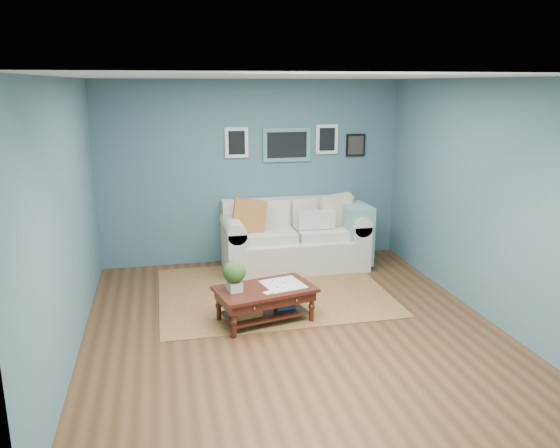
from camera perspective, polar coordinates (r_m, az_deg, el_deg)
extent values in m
plane|color=brown|center=(6.19, 1.25, -10.72)|extent=(5.00, 5.00, 0.00)
plane|color=white|center=(5.60, 1.41, 15.14)|extent=(5.00, 5.00, 0.00)
cube|color=#466F74|center=(8.15, -2.90, 5.40)|extent=(4.50, 0.02, 2.70)
cube|color=#466F74|center=(3.48, 11.33, -7.54)|extent=(4.50, 0.02, 2.70)
cube|color=#466F74|center=(5.66, -21.39, 0.33)|extent=(0.02, 5.00, 2.70)
cube|color=#466F74|center=(6.64, 20.54, 2.40)|extent=(0.02, 5.00, 2.70)
cube|color=teal|center=(8.18, 0.71, 8.27)|extent=(0.72, 0.03, 0.50)
cube|color=black|center=(8.16, 0.74, 8.26)|extent=(0.60, 0.01, 0.38)
cube|color=white|center=(8.03, -4.56, 8.47)|extent=(0.34, 0.03, 0.44)
cube|color=white|center=(8.33, 4.92, 8.82)|extent=(0.34, 0.03, 0.44)
cube|color=black|center=(8.49, 7.90, 8.17)|extent=(0.30, 0.03, 0.34)
cube|color=#553218|center=(7.16, -0.80, -7.06)|extent=(2.89, 2.32, 0.01)
cube|color=silver|center=(8.03, 1.47, -2.98)|extent=(1.53, 0.95, 0.45)
cube|color=silver|center=(8.24, 0.88, 0.98)|extent=(2.00, 0.24, 0.52)
cube|color=silver|center=(7.83, -4.89, -2.65)|extent=(0.26, 0.95, 0.67)
cube|color=silver|center=(8.25, 7.52, -1.84)|extent=(0.26, 0.95, 0.67)
cylinder|color=silver|center=(7.74, -4.94, -0.29)|extent=(0.28, 0.95, 0.28)
cylinder|color=silver|center=(8.16, 7.59, 0.41)|extent=(0.28, 0.95, 0.28)
cube|color=silver|center=(7.80, -1.32, -1.24)|extent=(0.78, 0.60, 0.14)
cube|color=silver|center=(7.99, 4.45, -0.89)|extent=(0.78, 0.60, 0.14)
cube|color=silver|center=(8.02, -1.75, 1.15)|extent=(0.78, 0.13, 0.39)
cube|color=silver|center=(8.20, 3.87, 1.43)|extent=(0.78, 0.13, 0.39)
cube|color=#C06027|center=(7.68, -3.24, 0.87)|extent=(0.52, 0.19, 0.51)
cube|color=beige|center=(8.06, 5.92, 1.47)|extent=(0.51, 0.19, 0.50)
cube|color=beige|center=(7.87, 3.82, 0.46)|extent=(0.54, 0.13, 0.26)
cube|color=#74A9A4|center=(8.09, 7.86, -0.99)|extent=(0.37, 0.59, 0.86)
cube|color=black|center=(6.19, -1.59, -6.82)|extent=(1.20, 0.86, 0.04)
cube|color=black|center=(6.21, -1.59, -7.44)|extent=(1.11, 0.77, 0.11)
cube|color=black|center=(6.30, -1.57, -9.25)|extent=(1.00, 0.66, 0.02)
sphere|color=gold|center=(5.87, -2.71, -8.79)|extent=(0.03, 0.03, 0.03)
sphere|color=gold|center=(6.07, 1.75, -7.98)|extent=(0.03, 0.03, 0.03)
cylinder|color=black|center=(5.90, -4.85, -10.13)|extent=(0.05, 0.05, 0.37)
cylinder|color=black|center=(6.25, 3.33, -8.61)|extent=(0.05, 0.05, 0.37)
cylinder|color=black|center=(6.32, -6.43, -8.43)|extent=(0.05, 0.05, 0.37)
cylinder|color=black|center=(6.65, 1.30, -7.13)|extent=(0.05, 0.05, 0.37)
cube|color=beige|center=(6.08, -4.75, -6.53)|extent=(0.17, 0.17, 0.11)
sphere|color=#27521B|center=(6.02, -4.79, -5.00)|extent=(0.25, 0.25, 0.25)
cube|color=beige|center=(6.27, 0.31, -6.31)|extent=(0.52, 0.52, 0.01)
cube|color=olive|center=(6.18, -3.52, -8.74)|extent=(0.35, 0.28, 0.18)
cube|color=#24558F|center=(6.39, 0.46, -8.29)|extent=(0.25, 0.21, 0.10)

